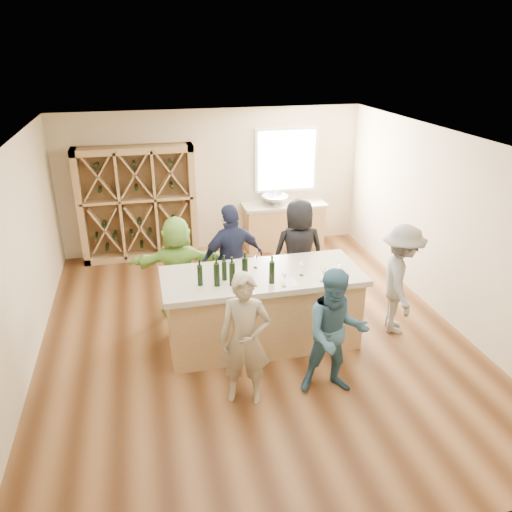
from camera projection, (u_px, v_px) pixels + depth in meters
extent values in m
cube|color=brown|center=(253.00, 336.00, 7.38)|extent=(6.00, 7.00, 0.10)
cube|color=white|center=(252.00, 138.00, 6.23)|extent=(6.00, 7.00, 0.10)
cube|color=beige|center=(213.00, 180.00, 9.98)|extent=(6.00, 0.10, 2.80)
cube|color=beige|center=(361.00, 424.00, 3.64)|extent=(6.00, 0.10, 2.80)
cube|color=beige|center=(12.00, 267.00, 6.17)|extent=(0.10, 7.00, 2.80)
cube|color=beige|center=(451.00, 228.00, 7.45)|extent=(0.10, 7.00, 2.80)
cube|color=white|center=(286.00, 160.00, 10.08)|extent=(1.30, 0.06, 1.30)
cube|color=white|center=(287.00, 160.00, 10.05)|extent=(1.18, 0.01, 1.18)
cube|color=#A67F4F|center=(138.00, 204.00, 9.53)|extent=(2.20, 0.45, 2.20)
cube|color=#A67F4F|center=(284.00, 226.00, 10.35)|extent=(1.60, 0.58, 0.86)
cube|color=#AFA58F|center=(284.00, 205.00, 10.16)|extent=(1.70, 0.62, 0.06)
imported|color=silver|center=(275.00, 200.00, 10.07)|extent=(0.54, 0.54, 0.19)
cylinder|color=silver|center=(273.00, 195.00, 10.21)|extent=(0.02, 0.02, 0.30)
cube|color=#A67F4F|center=(262.00, 311.00, 6.97)|extent=(2.60, 1.00, 1.00)
cube|color=#AFA58F|center=(262.00, 276.00, 6.75)|extent=(2.72, 1.12, 0.08)
cylinder|color=black|center=(200.00, 275.00, 6.37)|extent=(0.07, 0.07, 0.27)
cylinder|color=black|center=(217.00, 275.00, 6.34)|extent=(0.09, 0.09, 0.31)
cylinder|color=black|center=(224.00, 270.00, 6.51)|extent=(0.09, 0.09, 0.27)
cylinder|color=black|center=(232.00, 274.00, 6.36)|extent=(0.09, 0.09, 0.31)
cylinder|color=black|center=(245.00, 269.00, 6.48)|extent=(0.09, 0.09, 0.32)
cone|color=white|center=(249.00, 283.00, 6.28)|extent=(0.08, 0.08, 0.17)
cone|color=white|center=(284.00, 281.00, 6.35)|extent=(0.07, 0.07, 0.16)
cone|color=white|center=(322.00, 275.00, 6.49)|extent=(0.07, 0.07, 0.18)
cone|color=white|center=(302.00, 269.00, 6.64)|extent=(0.09, 0.09, 0.20)
cone|color=white|center=(338.00, 270.00, 6.65)|extent=(0.07, 0.07, 0.16)
cube|color=white|center=(244.00, 290.00, 6.28)|extent=(0.30, 0.36, 0.00)
cube|color=white|center=(290.00, 283.00, 6.48)|extent=(0.23, 0.29, 0.00)
cube|color=white|center=(332.00, 280.00, 6.55)|extent=(0.23, 0.31, 0.00)
imported|color=gray|center=(245.00, 340.00, 5.71)|extent=(0.71, 0.60, 1.65)
imported|color=#335972|center=(336.00, 333.00, 5.87)|extent=(0.84, 0.55, 1.62)
imported|color=slate|center=(400.00, 280.00, 7.15)|extent=(0.82, 1.16, 1.64)
imported|color=#191E38|center=(232.00, 260.00, 7.63)|extent=(1.13, 0.76, 1.77)
imported|color=black|center=(298.00, 252.00, 7.99)|extent=(0.85, 0.56, 1.73)
imported|color=#8CC64C|center=(178.00, 266.00, 7.63)|extent=(1.50, 0.61, 1.59)
cylinder|color=black|center=(272.00, 272.00, 6.42)|extent=(0.07, 0.07, 0.30)
cone|color=white|center=(255.00, 262.00, 6.87)|extent=(0.07, 0.07, 0.18)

